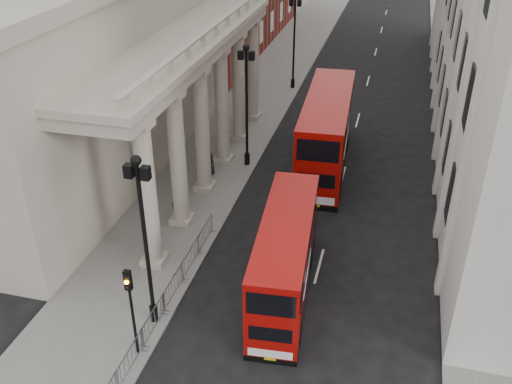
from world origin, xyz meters
name	(u,v)px	position (x,y,z in m)	size (l,w,h in m)	color
sidewalk_west	(251,109)	(-3.00, 30.00, 0.06)	(6.00, 140.00, 0.12)	slate
sidewalk_east	(454,129)	(13.50, 30.00, 0.06)	(3.00, 140.00, 0.12)	slate
kerb	(285,112)	(-0.05, 30.00, 0.07)	(0.20, 140.00, 0.14)	slate
portico_building	(91,79)	(-10.50, 18.00, 6.00)	(9.00, 28.00, 12.00)	gray
lamp_post_south	(144,232)	(-0.60, 4.00, 4.91)	(1.05, 0.44, 8.32)	black
lamp_post_mid	(247,98)	(-0.60, 20.00, 4.91)	(1.05, 0.44, 8.32)	black
lamp_post_north	(294,36)	(-0.60, 36.00, 4.91)	(1.05, 0.44, 8.32)	black
traffic_light	(130,298)	(-0.50, 1.98, 3.11)	(0.28, 0.33, 4.30)	black
crowd_barriers	(142,339)	(-0.35, 2.23, 0.67)	(0.50, 18.75, 1.10)	gray
bus_near	(285,257)	(4.67, 7.51, 2.13)	(3.04, 9.58, 4.07)	#990907
bus_far	(326,131)	(4.57, 21.14, 2.64)	(3.41, 11.83, 5.05)	#990907
pedestrian_a	(176,204)	(-2.83, 12.54, 0.91)	(0.57, 0.38, 1.57)	#222227
pedestrian_b	(206,144)	(-3.82, 20.71, 0.92)	(0.77, 0.60, 1.59)	black
pedestrian_c	(210,163)	(-2.59, 17.97, 0.90)	(0.76, 0.50, 1.57)	black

